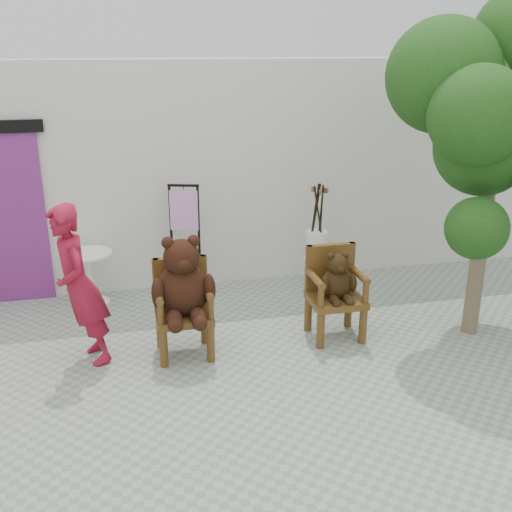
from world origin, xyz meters
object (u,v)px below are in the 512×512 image
Objects in this scene: cafe_table at (90,272)px; chair_big at (183,290)px; stool_bucket at (317,244)px; tree at (490,103)px; person at (79,286)px; chair_small at (335,285)px; display_stand at (186,254)px.

chair_big is at bearing -57.23° from cafe_table.
stool_bucket is 0.38× the size of tree.
cafe_table is at bearing 162.17° from person.
stool_bucket is (3.00, 1.39, -0.22)m from person.
person is 2.44× the size of cafe_table.
chair_big is 3.80m from tree.
person reaches higher than chair_small.
display_stand is (1.25, 1.52, -0.28)m from person.
person is 0.45× the size of tree.
stool_bucket is at bearing 36.55° from chair_big.
chair_big reaches higher than cafe_table.
person is 1.14× the size of display_stand.
cafe_table is 0.47× the size of display_stand.
chair_big is at bearing -178.08° from chair_small.
person reaches higher than stool_bucket.
chair_small is at bearing -99.86° from stool_bucket.
chair_small is at bearing -29.16° from cafe_table.
person is at bearing 178.83° from tree.
person is 1.58m from cafe_table.
display_stand reaches higher than stool_bucket.
stool_bucket reaches higher than chair_big.
person is 1.18× the size of stool_bucket.
stool_bucket is at bearing 80.14° from chair_small.
cafe_table is 5.11m from tree.
cafe_table is (0.02, 1.52, -0.42)m from person.
person reaches higher than display_stand.
chair_big is at bearing -143.45° from stool_bucket.
chair_big is 2.44m from stool_bucket.
chair_small is 0.72× the size of stool_bucket.
display_stand is at bearing 82.38° from chair_big.
stool_bucket reaches higher than cafe_table.
person is 1.99m from display_stand.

